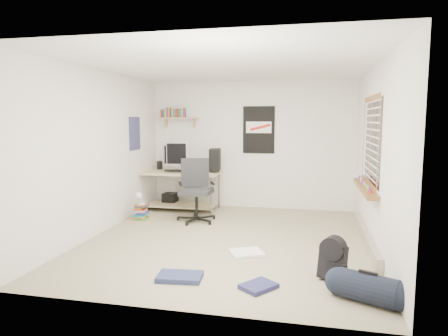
% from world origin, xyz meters
% --- Properties ---
extents(floor, '(4.00, 4.50, 0.01)m').
position_xyz_m(floor, '(0.00, 0.00, -0.01)').
color(floor, gray).
rests_on(floor, ground).
extents(ceiling, '(4.00, 4.50, 0.01)m').
position_xyz_m(ceiling, '(0.00, 0.00, 2.50)').
color(ceiling, white).
rests_on(ceiling, ground).
extents(back_wall, '(4.00, 0.01, 2.50)m').
position_xyz_m(back_wall, '(0.00, 2.25, 1.25)').
color(back_wall, silver).
rests_on(back_wall, ground).
extents(left_wall, '(0.01, 4.50, 2.50)m').
position_xyz_m(left_wall, '(-2.00, 0.00, 1.25)').
color(left_wall, silver).
rests_on(left_wall, ground).
extents(right_wall, '(0.01, 4.50, 2.50)m').
position_xyz_m(right_wall, '(2.00, 0.00, 1.25)').
color(right_wall, silver).
rests_on(right_wall, ground).
extents(desk, '(1.86, 1.39, 0.78)m').
position_xyz_m(desk, '(-1.39, 1.70, 0.36)').
color(desk, '#CBAC8C').
rests_on(desk, floor).
extents(monitor_left, '(0.36, 0.09, 0.40)m').
position_xyz_m(monitor_left, '(-1.46, 1.75, 0.98)').
color(monitor_left, '#9B9A9F').
rests_on(monitor_left, desk).
extents(monitor_right, '(0.42, 0.17, 0.45)m').
position_xyz_m(monitor_right, '(-1.36, 1.73, 1.00)').
color(monitor_right, '#97989C').
rests_on(monitor_right, desk).
extents(pc_tower, '(0.24, 0.42, 0.42)m').
position_xyz_m(pc_tower, '(-0.64, 1.84, 0.99)').
color(pc_tower, black).
rests_on(pc_tower, desk).
extents(keyboard, '(0.41, 0.22, 0.02)m').
position_xyz_m(keyboard, '(-1.37, 1.60, 0.79)').
color(keyboard, black).
rests_on(keyboard, desk).
extents(speaker_left, '(0.10, 0.10, 0.16)m').
position_xyz_m(speaker_left, '(-1.75, 1.80, 0.86)').
color(speaker_left, black).
rests_on(speaker_left, desk).
extents(speaker_right, '(0.10, 0.10, 0.17)m').
position_xyz_m(speaker_right, '(-0.94, 1.90, 0.86)').
color(speaker_right, black).
rests_on(speaker_right, desk).
extents(office_chair, '(0.92, 0.92, 1.09)m').
position_xyz_m(office_chair, '(-0.75, 0.93, 0.49)').
color(office_chair, '#252628').
rests_on(office_chair, floor).
extents(wall_shelf, '(0.80, 0.22, 0.24)m').
position_xyz_m(wall_shelf, '(-1.45, 2.14, 1.78)').
color(wall_shelf, tan).
rests_on(wall_shelf, back_wall).
extents(poster_back_wall, '(0.62, 0.03, 0.92)m').
position_xyz_m(poster_back_wall, '(0.15, 2.23, 1.55)').
color(poster_back_wall, black).
rests_on(poster_back_wall, back_wall).
extents(poster_left_wall, '(0.02, 0.42, 0.60)m').
position_xyz_m(poster_left_wall, '(-1.99, 1.20, 1.50)').
color(poster_left_wall, navy).
rests_on(poster_left_wall, left_wall).
extents(window, '(0.10, 1.50, 1.26)m').
position_xyz_m(window, '(1.95, 0.30, 1.45)').
color(window, brown).
rests_on(window, right_wall).
extents(baseboard_heater, '(0.08, 2.50, 0.18)m').
position_xyz_m(baseboard_heater, '(1.96, 0.30, 0.09)').
color(baseboard_heater, '#B7B2A8').
rests_on(baseboard_heater, floor).
extents(backpack, '(0.34, 0.31, 0.37)m').
position_xyz_m(backpack, '(1.42, -1.19, 0.20)').
color(backpack, black).
rests_on(backpack, floor).
extents(duffel_bag, '(0.38, 0.38, 0.57)m').
position_xyz_m(duffel_bag, '(1.72, -1.70, 0.14)').
color(duffel_bag, black).
rests_on(duffel_bag, floor).
extents(tshirt, '(0.52, 0.49, 0.04)m').
position_xyz_m(tshirt, '(0.37, -0.57, 0.02)').
color(tshirt, silver).
rests_on(tshirt, floor).
extents(jeans_a, '(0.52, 0.36, 0.05)m').
position_xyz_m(jeans_a, '(-0.22, -1.54, 0.03)').
color(jeans_a, navy).
rests_on(jeans_a, floor).
extents(jeans_b, '(0.43, 0.45, 0.04)m').
position_xyz_m(jeans_b, '(0.66, -1.60, 0.03)').
color(jeans_b, '#23234F').
rests_on(jeans_b, floor).
extents(book_stack, '(0.42, 0.35, 0.28)m').
position_xyz_m(book_stack, '(-1.71, 0.78, 0.15)').
color(book_stack, brown).
rests_on(book_stack, floor).
extents(desk_lamp, '(0.18, 0.23, 0.21)m').
position_xyz_m(desk_lamp, '(-1.69, 0.76, 0.38)').
color(desk_lamp, white).
rests_on(desk_lamp, book_stack).
extents(subwoofer, '(0.27, 0.27, 0.29)m').
position_xyz_m(subwoofer, '(-1.58, 1.90, 0.14)').
color(subwoofer, black).
rests_on(subwoofer, floor).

